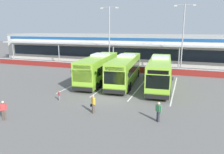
% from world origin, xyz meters
% --- Properties ---
extents(ground_plane, '(200.00, 200.00, 0.00)m').
position_xyz_m(ground_plane, '(0.00, 0.00, 0.00)').
color(ground_plane, '#605E5B').
extents(terminal_building, '(70.00, 13.00, 6.00)m').
position_xyz_m(terminal_building, '(-0.00, 26.91, 3.01)').
color(terminal_building, beige).
rests_on(terminal_building, ground).
extents(red_barrier_wall, '(60.00, 0.40, 1.10)m').
position_xyz_m(red_barrier_wall, '(0.00, 14.50, 0.56)').
color(red_barrier_wall, maroon).
rests_on(red_barrier_wall, ground).
extents(coach_bus_leftmost, '(3.75, 12.32, 3.78)m').
position_xyz_m(coach_bus_leftmost, '(-3.98, 6.50, 1.79)').
color(coach_bus_leftmost, '#8CC633').
rests_on(coach_bus_leftmost, ground).
extents(coach_bus_left_centre, '(3.75, 12.32, 3.78)m').
position_xyz_m(coach_bus_left_centre, '(-0.24, 6.69, 1.79)').
color(coach_bus_left_centre, '#8CC633').
rests_on(coach_bus_left_centre, ground).
extents(coach_bus_centre, '(3.75, 12.32, 3.78)m').
position_xyz_m(coach_bus_centre, '(4.39, 6.39, 1.79)').
color(coach_bus_centre, '#8CC633').
rests_on(coach_bus_centre, ground).
extents(bay_stripe_far_west, '(0.14, 13.00, 0.01)m').
position_xyz_m(bay_stripe_far_west, '(-6.30, 6.00, 0.00)').
color(bay_stripe_far_west, silver).
rests_on(bay_stripe_far_west, ground).
extents(bay_stripe_west, '(0.14, 13.00, 0.01)m').
position_xyz_m(bay_stripe_west, '(-2.10, 6.00, 0.00)').
color(bay_stripe_west, silver).
rests_on(bay_stripe_west, ground).
extents(bay_stripe_mid_west, '(0.14, 13.00, 0.01)m').
position_xyz_m(bay_stripe_mid_west, '(2.10, 6.00, 0.00)').
color(bay_stripe_mid_west, silver).
rests_on(bay_stripe_mid_west, ground).
extents(bay_stripe_centre, '(0.14, 13.00, 0.01)m').
position_xyz_m(bay_stripe_centre, '(6.30, 6.00, 0.00)').
color(bay_stripe_centre, silver).
rests_on(bay_stripe_centre, ground).
extents(pedestrian_with_handbag, '(0.60, 0.54, 1.62)m').
position_xyz_m(pedestrian_with_handbag, '(0.04, -4.35, 0.86)').
color(pedestrian_with_handbag, '#4C4238').
rests_on(pedestrian_with_handbag, ground).
extents(pedestrian_in_dark_coat, '(0.50, 0.42, 1.62)m').
position_xyz_m(pedestrian_in_dark_coat, '(5.64, -4.29, 0.87)').
color(pedestrian_in_dark_coat, '#33333D').
rests_on(pedestrian_in_dark_coat, ground).
extents(pedestrian_child, '(0.32, 0.25, 1.00)m').
position_xyz_m(pedestrian_child, '(-4.65, -2.40, 0.54)').
color(pedestrian_child, slate).
rests_on(pedestrian_child, ground).
extents(pedestrian_near_bin, '(0.44, 0.45, 1.62)m').
position_xyz_m(pedestrian_near_bin, '(-6.13, -8.09, 0.87)').
color(pedestrian_near_bin, '#4C4238').
rests_on(pedestrian_near_bin, ground).
extents(lamp_post_west, '(3.24, 0.28, 11.00)m').
position_xyz_m(lamp_post_west, '(-5.87, 16.14, 6.29)').
color(lamp_post_west, '#9E9EA3').
rests_on(lamp_post_west, ground).
extents(lamp_post_centre, '(3.24, 0.28, 11.00)m').
position_xyz_m(lamp_post_centre, '(6.66, 16.23, 6.29)').
color(lamp_post_centre, '#9E9EA3').
rests_on(lamp_post_centre, ground).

